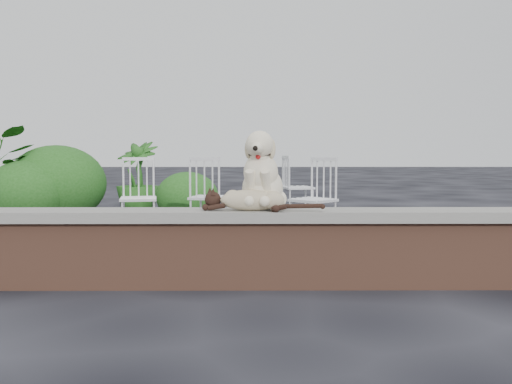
{
  "coord_description": "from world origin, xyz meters",
  "views": [
    {
      "loc": [
        0.16,
        -4.27,
        1.03
      ],
      "look_at": [
        0.19,
        0.2,
        0.7
      ],
      "focal_mm": 40.13,
      "sensor_mm": 36.0,
      "label": 1
    }
  ],
  "objects_px": {
    "dog": "(263,169)",
    "cat": "(252,199)",
    "chair_c": "(210,196)",
    "chair_d": "(313,198)",
    "chair_e": "(298,186)",
    "chair_b": "(138,197)",
    "potted_plant_b": "(138,179)"
  },
  "relations": [
    {
      "from": "chair_d",
      "to": "chair_e",
      "type": "distance_m",
      "value": 2.15
    },
    {
      "from": "chair_d",
      "to": "chair_b",
      "type": "bearing_deg",
      "value": -139.66
    },
    {
      "from": "chair_d",
      "to": "chair_b",
      "type": "relative_size",
      "value": 1.0
    },
    {
      "from": "cat",
      "to": "chair_c",
      "type": "distance_m",
      "value": 2.75
    },
    {
      "from": "cat",
      "to": "potted_plant_b",
      "type": "height_order",
      "value": "potted_plant_b"
    },
    {
      "from": "cat",
      "to": "chair_e",
      "type": "bearing_deg",
      "value": 92.74
    },
    {
      "from": "cat",
      "to": "chair_d",
      "type": "bearing_deg",
      "value": 84.83
    },
    {
      "from": "chair_d",
      "to": "chair_c",
      "type": "xyz_separation_m",
      "value": [
        -1.22,
        0.35,
        0.0
      ]
    },
    {
      "from": "cat",
      "to": "chair_b",
      "type": "xyz_separation_m",
      "value": [
        -1.35,
        2.53,
        -0.2
      ]
    },
    {
      "from": "dog",
      "to": "chair_d",
      "type": "relative_size",
      "value": 0.64
    },
    {
      "from": "chair_b",
      "to": "cat",
      "type": "bearing_deg",
      "value": -71.63
    },
    {
      "from": "dog",
      "to": "cat",
      "type": "height_order",
      "value": "dog"
    },
    {
      "from": "dog",
      "to": "cat",
      "type": "xyz_separation_m",
      "value": [
        -0.08,
        -0.15,
        -0.21
      ]
    },
    {
      "from": "cat",
      "to": "chair_c",
      "type": "xyz_separation_m",
      "value": [
        -0.52,
        2.69,
        -0.2
      ]
    },
    {
      "from": "chair_e",
      "to": "cat",
      "type": "bearing_deg",
      "value": 158.45
    },
    {
      "from": "cat",
      "to": "chair_e",
      "type": "height_order",
      "value": "chair_e"
    },
    {
      "from": "chair_b",
      "to": "potted_plant_b",
      "type": "distance_m",
      "value": 2.21
    },
    {
      "from": "dog",
      "to": "potted_plant_b",
      "type": "bearing_deg",
      "value": 123.95
    },
    {
      "from": "chair_c",
      "to": "chair_e",
      "type": "bearing_deg",
      "value": -109.52
    },
    {
      "from": "potted_plant_b",
      "to": "chair_d",
      "type": "bearing_deg",
      "value": -43.32
    },
    {
      "from": "chair_b",
      "to": "chair_e",
      "type": "height_order",
      "value": "same"
    },
    {
      "from": "potted_plant_b",
      "to": "chair_b",
      "type": "bearing_deg",
      "value": -78.45
    },
    {
      "from": "chair_b",
      "to": "chair_c",
      "type": "xyz_separation_m",
      "value": [
        0.83,
        0.16,
        0.0
      ]
    },
    {
      "from": "potted_plant_b",
      "to": "cat",
      "type": "bearing_deg",
      "value": -69.1
    },
    {
      "from": "chair_e",
      "to": "chair_c",
      "type": "relative_size",
      "value": 1.0
    },
    {
      "from": "chair_b",
      "to": "chair_c",
      "type": "bearing_deg",
      "value": 1.16
    },
    {
      "from": "chair_c",
      "to": "potted_plant_b",
      "type": "xyz_separation_m",
      "value": [
        -1.27,
        2.0,
        0.11
      ]
    },
    {
      "from": "cat",
      "to": "potted_plant_b",
      "type": "bearing_deg",
      "value": 122.46
    },
    {
      "from": "cat",
      "to": "chair_e",
      "type": "xyz_separation_m",
      "value": [
        0.7,
        4.49,
        -0.2
      ]
    },
    {
      "from": "chair_b",
      "to": "potted_plant_b",
      "type": "bearing_deg",
      "value": 91.83
    },
    {
      "from": "chair_c",
      "to": "potted_plant_b",
      "type": "bearing_deg",
      "value": -43.1
    },
    {
      "from": "cat",
      "to": "chair_d",
      "type": "height_order",
      "value": "chair_d"
    }
  ]
}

